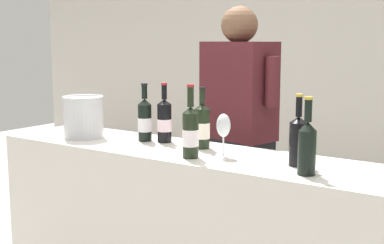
% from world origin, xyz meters
% --- Properties ---
extents(wall_back, '(8.00, 0.10, 2.80)m').
position_xyz_m(wall_back, '(0.00, 2.60, 1.40)').
color(wall_back, beige).
rests_on(wall_back, ground_plane).
extents(counter, '(2.30, 0.53, 0.94)m').
position_xyz_m(counter, '(0.00, 0.00, 0.47)').
color(counter, beige).
rests_on(counter, ground_plane).
extents(wine_bottle_0, '(0.08, 0.08, 0.33)m').
position_xyz_m(wine_bottle_0, '(0.68, -0.12, 1.07)').
color(wine_bottle_0, black).
rests_on(wine_bottle_0, counter).
extents(wine_bottle_1, '(0.08, 0.08, 0.35)m').
position_xyz_m(wine_bottle_1, '(0.10, -0.13, 1.07)').
color(wine_bottle_1, black).
rests_on(wine_bottle_1, counter).
extents(wine_bottle_2, '(0.08, 0.08, 0.33)m').
position_xyz_m(wine_bottle_2, '(-0.25, 0.11, 1.06)').
color(wine_bottle_2, black).
rests_on(wine_bottle_2, counter).
extents(wine_bottle_3, '(0.08, 0.08, 0.33)m').
position_xyz_m(wine_bottle_3, '(0.59, 0.01, 1.07)').
color(wine_bottle_3, black).
rests_on(wine_bottle_3, counter).
extents(wine_bottle_4, '(0.08, 0.08, 0.32)m').
position_xyz_m(wine_bottle_4, '(0.02, 0.09, 1.06)').
color(wine_bottle_4, black).
rests_on(wine_bottle_4, counter).
extents(wine_bottle_5, '(0.08, 0.08, 0.32)m').
position_xyz_m(wine_bottle_5, '(-0.36, 0.08, 1.06)').
color(wine_bottle_5, black).
rests_on(wine_bottle_5, counter).
extents(wine_glass, '(0.08, 0.08, 0.21)m').
position_xyz_m(wine_glass, '(0.21, -0.02, 1.09)').
color(wine_glass, silver).
rests_on(wine_glass, counter).
extents(ice_bucket, '(0.24, 0.24, 0.24)m').
position_xyz_m(ice_bucket, '(-0.72, -0.04, 1.07)').
color(ice_bucket, silver).
rests_on(ice_bucket, counter).
extents(person_server, '(0.59, 0.34, 1.70)m').
position_xyz_m(person_server, '(-0.06, 0.59, 0.83)').
color(person_server, black).
rests_on(person_server, ground_plane).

